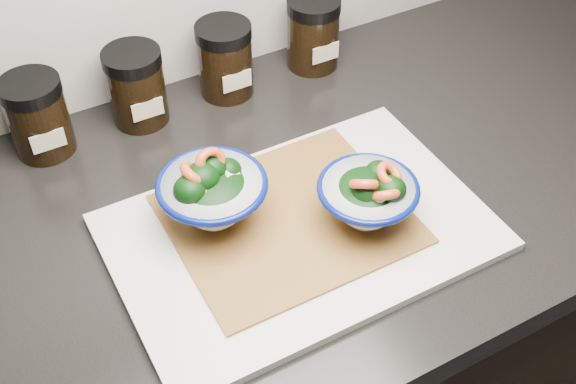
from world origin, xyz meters
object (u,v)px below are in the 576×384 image
spice_jar_b (136,86)px  spice_jar_d (313,33)px  spice_jar_a (38,116)px  cutting_board (300,232)px  bowl_left (212,193)px  spice_jar_c (225,60)px  bowl_right (369,197)px

spice_jar_b → spice_jar_d: bearing=0.0°
spice_jar_a → cutting_board: bearing=-53.7°
bowl_left → spice_jar_b: bowl_left is taller
bowl_left → spice_jar_c: bowl_left is taller
spice_jar_a → spice_jar_d: (0.42, 0.00, 0.00)m
spice_jar_a → spice_jar_b: (0.14, 0.00, 0.00)m
cutting_board → spice_jar_c: 0.32m
spice_jar_a → spice_jar_c: same height
spice_jar_d → bowl_right: bearing=-109.5°
bowl_right → spice_jar_b: size_ratio=1.09×
bowl_right → spice_jar_b: bearing=116.3°
spice_jar_a → bowl_right: bearing=-47.9°
spice_jar_d → spice_jar_b: bearing=180.0°
cutting_board → spice_jar_c: bearing=81.1°
cutting_board → spice_jar_a: 0.39m
cutting_board → spice_jar_d: 0.37m
bowl_right → cutting_board: bearing=160.2°
bowl_right → spice_jar_b: 0.38m
spice_jar_b → spice_jar_d: same height
cutting_board → spice_jar_b: (-0.09, 0.31, 0.05)m
spice_jar_b → spice_jar_c: same height
cutting_board → bowl_right: bowl_right is taller
cutting_board → spice_jar_d: spice_jar_d is taller
spice_jar_b → spice_jar_d: (0.29, 0.00, 0.00)m
spice_jar_b → bowl_right: bearing=-63.7°
bowl_left → spice_jar_c: 0.28m
bowl_left → spice_jar_a: bearing=120.1°
bowl_left → spice_jar_b: 0.25m
spice_jar_a → spice_jar_c: bearing=0.0°
spice_jar_c → spice_jar_d: bearing=0.0°
cutting_board → bowl_left: 0.12m
bowl_left → cutting_board: bearing=-37.0°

